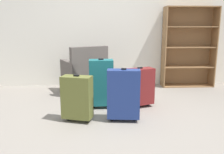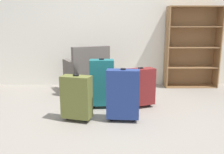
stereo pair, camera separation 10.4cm
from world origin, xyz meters
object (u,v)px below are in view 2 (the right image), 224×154
object	(u,v)px
suitcase_olive	(77,97)
suitcase_teal	(102,82)
suitcase_dark_red	(140,87)
bookshelf	(191,47)
armchair	(87,76)
mug	(116,92)
suitcase_navy_blue	(123,94)

from	to	relation	value
suitcase_olive	suitcase_teal	size ratio (longest dim) A/B	0.82
suitcase_dark_red	bookshelf	bearing A→B (deg)	47.74
armchair	mug	xyz separation A→B (m)	(0.56, -0.20, -0.27)
bookshelf	mug	size ratio (longest dim) A/B	13.68
armchair	mug	distance (m)	0.66
suitcase_dark_red	suitcase_navy_blue	world-z (taller)	suitcase_navy_blue
bookshelf	suitcase_olive	xyz separation A→B (m)	(-2.15, -1.88, -0.49)
armchair	suitcase_dark_red	world-z (taller)	armchair
suitcase_dark_red	suitcase_olive	size ratio (longest dim) A/B	1.00
bookshelf	suitcase_navy_blue	distance (m)	2.48
bookshelf	suitcase_navy_blue	world-z (taller)	bookshelf
mug	suitcase_navy_blue	bearing A→B (deg)	-87.67
suitcase_dark_red	suitcase_olive	distance (m)	1.06
bookshelf	suitcase_olive	size ratio (longest dim) A/B	2.57
suitcase_navy_blue	bookshelf	bearing A→B (deg)	51.23
suitcase_dark_red	suitcase_olive	xyz separation A→B (m)	(-0.92, -0.54, 0.00)
mug	suitcase_dark_red	size ratio (longest dim) A/B	0.19
bookshelf	armchair	bearing A→B (deg)	-168.04
suitcase_dark_red	suitcase_navy_blue	bearing A→B (deg)	-118.71
armchair	suitcase_navy_blue	xyz separation A→B (m)	(0.61, -1.45, 0.06)
bookshelf	suitcase_teal	world-z (taller)	bookshelf
suitcase_olive	suitcase_navy_blue	size ratio (longest dim) A/B	0.88
suitcase_navy_blue	armchair	bearing A→B (deg)	112.95
suitcase_teal	bookshelf	bearing A→B (deg)	36.46
bookshelf	suitcase_dark_red	bearing A→B (deg)	-132.26
armchair	suitcase_dark_red	size ratio (longest dim) A/B	1.47
suitcase_olive	suitcase_teal	xyz separation A→B (m)	(0.32, 0.54, 0.07)
armchair	suitcase_teal	xyz separation A→B (m)	(0.32, -0.89, 0.09)
mug	suitcase_teal	bearing A→B (deg)	-109.31
bookshelf	suitcase_navy_blue	xyz separation A→B (m)	(-1.53, -1.90, -0.45)
armchair	suitcase_olive	world-z (taller)	armchair
armchair	suitcase_olive	xyz separation A→B (m)	(-0.00, -1.43, 0.02)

